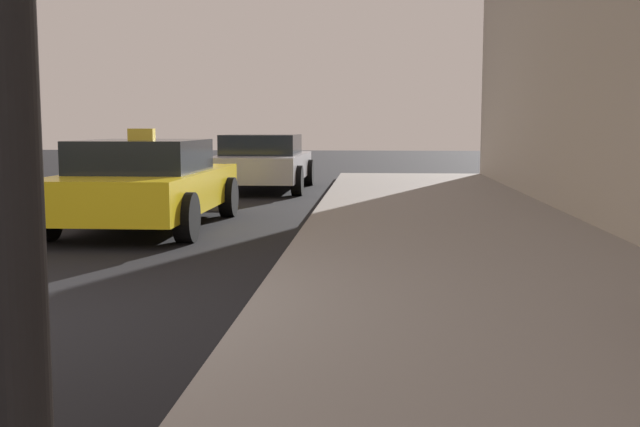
% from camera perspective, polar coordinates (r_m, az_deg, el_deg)
% --- Properties ---
extents(sidewalk, '(4.00, 32.00, 0.15)m').
position_cam_1_polar(sidewalk, '(5.58, 15.04, -8.11)').
color(sidewalk, gray).
rests_on(sidewalk, ground_plane).
extents(car_yellow, '(2.05, 4.32, 1.43)m').
position_cam_1_polar(car_yellow, '(11.23, -12.87, 2.23)').
color(car_yellow, yellow).
rests_on(car_yellow, ground_plane).
extents(car_silver, '(2.06, 4.33, 1.27)m').
position_cam_1_polar(car_silver, '(17.46, -4.29, 3.88)').
color(car_silver, '#B7B7BF').
rests_on(car_silver, ground_plane).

